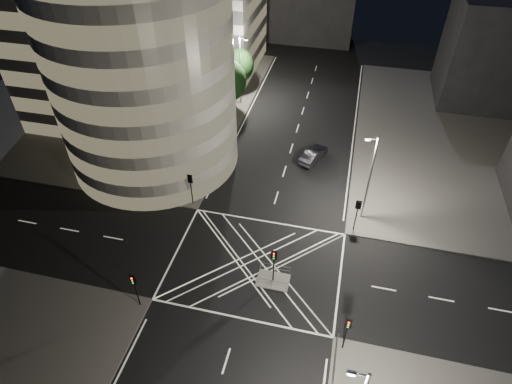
% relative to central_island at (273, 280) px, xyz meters
% --- Properties ---
extents(ground, '(120.00, 120.00, 0.00)m').
position_rel_central_island_xyz_m(ground, '(-2.00, 1.50, -0.07)').
color(ground, black).
rests_on(ground, ground).
extents(sidewalk_far_left, '(42.00, 42.00, 0.15)m').
position_rel_central_island_xyz_m(sidewalk_far_left, '(-31.00, 28.50, 0.00)').
color(sidewalk_far_left, '#4E4C49').
rests_on(sidewalk_far_left, ground).
extents(central_island, '(3.00, 2.00, 0.15)m').
position_rel_central_island_xyz_m(central_island, '(0.00, 0.00, 0.00)').
color(central_island, slate).
rests_on(central_island, ground).
extents(office_tower_curved, '(30.00, 29.00, 27.20)m').
position_rel_central_island_xyz_m(office_tower_curved, '(-22.74, 20.24, 12.58)').
color(office_tower_curved, gray).
rests_on(office_tower_curved, sidewalk_far_left).
extents(building_right_far, '(14.00, 12.00, 15.00)m').
position_rel_central_island_xyz_m(building_right_far, '(24.00, 41.50, 7.58)').
color(building_right_far, black).
rests_on(building_right_far, sidewalk_far_right).
extents(tree_a, '(4.71, 4.71, 7.63)m').
position_rel_central_island_xyz_m(tree_a, '(-12.50, 10.50, 4.99)').
color(tree_a, black).
rests_on(tree_a, sidewalk_far_left).
extents(tree_b, '(4.67, 4.67, 7.57)m').
position_rel_central_island_xyz_m(tree_b, '(-12.50, 16.50, 4.95)').
color(tree_b, black).
rests_on(tree_b, sidewalk_far_left).
extents(tree_c, '(4.10, 4.10, 7.38)m').
position_rel_central_island_xyz_m(tree_c, '(-12.50, 22.50, 5.08)').
color(tree_c, black).
rests_on(tree_c, sidewalk_far_left).
extents(tree_d, '(5.25, 5.25, 7.87)m').
position_rel_central_island_xyz_m(tree_d, '(-12.50, 28.50, 4.92)').
color(tree_d, black).
rests_on(tree_d, sidewalk_far_left).
extents(tree_e, '(4.50, 4.50, 7.11)m').
position_rel_central_island_xyz_m(tree_e, '(-12.50, 34.50, 4.59)').
color(tree_e, black).
rests_on(tree_e, sidewalk_far_left).
extents(traffic_signal_fl, '(0.55, 0.22, 4.00)m').
position_rel_central_island_xyz_m(traffic_signal_fl, '(-10.80, 8.30, 2.84)').
color(traffic_signal_fl, black).
rests_on(traffic_signal_fl, sidewalk_far_left).
extents(traffic_signal_nl, '(0.55, 0.22, 4.00)m').
position_rel_central_island_xyz_m(traffic_signal_nl, '(-10.80, -5.30, 2.84)').
color(traffic_signal_nl, black).
rests_on(traffic_signal_nl, sidewalk_near_left).
extents(traffic_signal_fr, '(0.55, 0.22, 4.00)m').
position_rel_central_island_xyz_m(traffic_signal_fr, '(6.80, 8.30, 2.84)').
color(traffic_signal_fr, black).
rests_on(traffic_signal_fr, sidewalk_far_right).
extents(traffic_signal_nr, '(0.55, 0.22, 4.00)m').
position_rel_central_island_xyz_m(traffic_signal_nr, '(6.80, -5.30, 2.84)').
color(traffic_signal_nr, black).
rests_on(traffic_signal_nr, sidewalk_near_right).
extents(traffic_signal_island, '(0.55, 0.22, 4.00)m').
position_rel_central_island_xyz_m(traffic_signal_island, '(0.00, 0.00, 2.84)').
color(traffic_signal_island, black).
rests_on(traffic_signal_island, central_island).
extents(street_lamp_left_near, '(1.25, 0.25, 10.00)m').
position_rel_central_island_xyz_m(street_lamp_left_near, '(-11.44, 13.50, 5.47)').
color(street_lamp_left_near, slate).
rests_on(street_lamp_left_near, sidewalk_far_left).
extents(street_lamp_left_far, '(1.25, 0.25, 10.00)m').
position_rel_central_island_xyz_m(street_lamp_left_far, '(-11.44, 31.50, 5.47)').
color(street_lamp_left_far, slate).
rests_on(street_lamp_left_far, sidewalk_far_left).
extents(street_lamp_right_far, '(1.25, 0.25, 10.00)m').
position_rel_central_island_xyz_m(street_lamp_right_far, '(7.44, 10.50, 5.47)').
color(street_lamp_right_far, slate).
rests_on(street_lamp_right_far, sidewalk_far_right).
extents(railing_island_south, '(2.80, 0.06, 1.10)m').
position_rel_central_island_xyz_m(railing_island_south, '(0.00, -0.90, 0.62)').
color(railing_island_south, slate).
rests_on(railing_island_south, central_island).
extents(railing_island_north, '(2.80, 0.06, 1.10)m').
position_rel_central_island_xyz_m(railing_island_north, '(0.00, 0.90, 0.62)').
color(railing_island_north, slate).
rests_on(railing_island_north, central_island).
extents(sedan, '(3.37, 5.21, 1.62)m').
position_rel_central_island_xyz_m(sedan, '(1.06, 19.65, 0.74)').
color(sedan, black).
rests_on(sedan, ground).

